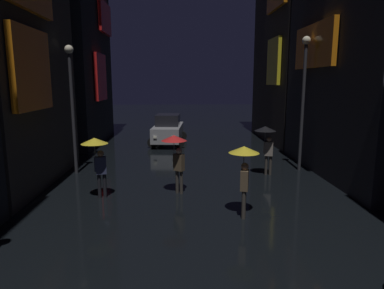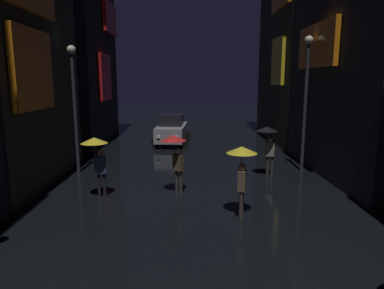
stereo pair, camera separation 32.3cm
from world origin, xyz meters
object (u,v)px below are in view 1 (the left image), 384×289
pedestrian_midstreet_centre_black (266,137)px  streetlamp_left_far (72,95)px  pedestrian_midstreet_left_yellow (97,151)px  streetlamp_right_far (304,89)px  pedestrian_far_right_red (176,148)px  car_distant (168,130)px  pedestrian_near_crossing_yellow (244,162)px

pedestrian_midstreet_centre_black → streetlamp_left_far: streetlamp_left_far is taller
pedestrian_midstreet_left_yellow → streetlamp_right_far: 9.19m
pedestrian_midstreet_centre_black → streetlamp_right_far: 2.76m
pedestrian_far_right_red → pedestrian_midstreet_left_yellow: bearing=-171.0°
car_distant → pedestrian_far_right_red: bearing=-87.0°
streetlamp_right_far → pedestrian_near_crossing_yellow: bearing=-124.3°
pedestrian_midstreet_left_yellow → streetlamp_left_far: bearing=117.1°
pedestrian_far_right_red → pedestrian_near_crossing_yellow: bearing=-48.1°
streetlamp_left_far → streetlamp_right_far: (10.00, 0.10, 0.23)m
streetlamp_right_far → streetlamp_left_far: bearing=-179.4°
pedestrian_midstreet_centre_black → streetlamp_right_far: streetlamp_right_far is taller
pedestrian_near_crossing_yellow → streetlamp_right_far: (3.60, 5.29, 1.98)m
pedestrian_midstreet_left_yellow → streetlamp_right_far: bearing=22.8°
pedestrian_near_crossing_yellow → car_distant: 12.50m
streetlamp_left_far → streetlamp_right_far: streetlamp_right_far is taller
pedestrian_midstreet_left_yellow → car_distant: pedestrian_midstreet_left_yellow is taller
pedestrian_midstreet_centre_black → streetlamp_right_far: size_ratio=0.36×
pedestrian_midstreet_left_yellow → pedestrian_midstreet_centre_black: size_ratio=1.00×
pedestrian_far_right_red → car_distant: (-0.52, 9.99, -0.74)m
pedestrian_far_right_red → streetlamp_left_far: 5.57m
car_distant → pedestrian_near_crossing_yellow: bearing=-78.3°
car_distant → streetlamp_right_far: (6.13, -6.94, 2.72)m
pedestrian_near_crossing_yellow → streetlamp_left_far: bearing=141.0°
pedestrian_midstreet_centre_black → pedestrian_far_right_red: same height
pedestrian_midstreet_left_yellow → car_distant: 10.66m
pedestrian_far_right_red → streetlamp_left_far: streetlamp_left_far is taller
streetlamp_left_far → pedestrian_far_right_red: bearing=-33.9°
pedestrian_midstreet_left_yellow → pedestrian_midstreet_centre_black: same height
pedestrian_near_crossing_yellow → pedestrian_midstreet_centre_black: same height
car_distant → streetlamp_left_far: streetlamp_left_far is taller
pedestrian_near_crossing_yellow → car_distant: bearing=101.7°
streetlamp_left_far → streetlamp_right_far: bearing=0.6°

